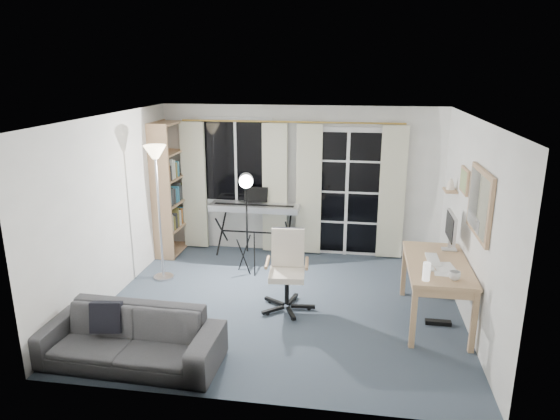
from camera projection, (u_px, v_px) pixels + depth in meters
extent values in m
cube|color=#353F4E|center=(282.00, 305.00, 6.48)|extent=(4.50, 4.00, 0.02)
cube|color=white|center=(236.00, 161.00, 8.10)|extent=(1.20, 0.06, 1.40)
cube|color=black|center=(236.00, 161.00, 8.07)|extent=(1.10, 0.02, 1.30)
cube|color=white|center=(236.00, 161.00, 8.07)|extent=(0.04, 0.03, 1.30)
cube|color=white|center=(347.00, 193.00, 7.97)|extent=(1.32, 0.06, 2.11)
cube|color=black|center=(328.00, 193.00, 7.98)|extent=(0.55, 0.02, 1.95)
cube|color=black|center=(366.00, 194.00, 7.90)|extent=(0.55, 0.02, 1.95)
cube|color=white|center=(347.00, 194.00, 7.93)|extent=(0.05, 0.04, 2.05)
cube|color=white|center=(346.00, 222.00, 8.06)|extent=(1.15, 0.03, 0.03)
cube|color=white|center=(347.00, 192.00, 7.92)|extent=(1.15, 0.03, 0.03)
cube|color=white|center=(348.00, 161.00, 7.79)|extent=(1.15, 0.03, 0.03)
cylinder|color=gold|center=(291.00, 122.00, 7.72)|extent=(3.50, 0.03, 0.03)
cube|color=beige|center=(194.00, 186.00, 8.23)|extent=(0.40, 0.07, 2.10)
cube|color=beige|center=(275.00, 189.00, 8.03)|extent=(0.40, 0.07, 2.10)
cube|color=beige|center=(309.00, 190.00, 7.95)|extent=(0.40, 0.07, 2.10)
cube|color=beige|center=(392.00, 193.00, 7.75)|extent=(0.40, 0.07, 2.10)
cube|color=tan|center=(160.00, 194.00, 7.69)|extent=(0.35, 0.03, 2.16)
cube|color=tan|center=(182.00, 181.00, 8.61)|extent=(0.35, 0.03, 2.16)
cube|color=tan|center=(163.00, 187.00, 8.17)|extent=(0.04, 0.97, 2.16)
cube|color=tan|center=(175.00, 247.00, 8.44)|extent=(0.35, 0.97, 0.03)
cube|color=tan|center=(174.00, 225.00, 8.33)|extent=(0.35, 0.97, 0.03)
cube|color=tan|center=(172.00, 201.00, 8.21)|extent=(0.35, 0.97, 0.03)
cube|color=tan|center=(171.00, 177.00, 8.10)|extent=(0.35, 0.97, 0.03)
cube|color=tan|center=(169.00, 152.00, 7.99)|extent=(0.35, 0.97, 0.03)
cube|color=tan|center=(168.00, 123.00, 7.86)|extent=(0.35, 0.97, 0.03)
cube|color=white|center=(166.00, 223.00, 7.90)|extent=(0.24, 0.06, 0.28)
cube|color=olive|center=(168.00, 223.00, 8.01)|extent=(0.24, 0.05, 0.22)
cube|color=#3D3D3D|center=(170.00, 221.00, 8.09)|extent=(0.24, 0.04, 0.25)
cube|color=olive|center=(172.00, 217.00, 8.16)|extent=(0.24, 0.04, 0.32)
cube|color=white|center=(174.00, 218.00, 8.25)|extent=(0.24, 0.06, 0.25)
cube|color=#C27637|center=(176.00, 216.00, 8.34)|extent=(0.24, 0.04, 0.26)
cube|color=teal|center=(178.00, 214.00, 8.42)|extent=(0.24, 0.05, 0.26)
cube|color=olive|center=(180.00, 213.00, 8.51)|extent=(0.24, 0.04, 0.25)
cube|color=#C27637|center=(181.00, 212.00, 8.58)|extent=(0.24, 0.06, 0.26)
cube|color=#3D3D3D|center=(183.00, 209.00, 8.67)|extent=(0.24, 0.03, 0.28)
cube|color=teal|center=(164.00, 198.00, 7.79)|extent=(0.24, 0.04, 0.30)
cube|color=#3D3D3D|center=(166.00, 197.00, 7.86)|extent=(0.24, 0.06, 0.29)
cube|color=#3D3D3D|center=(168.00, 196.00, 7.97)|extent=(0.24, 0.04, 0.25)
cube|color=teal|center=(170.00, 196.00, 8.05)|extent=(0.24, 0.03, 0.23)
cube|color=teal|center=(172.00, 194.00, 8.12)|extent=(0.24, 0.04, 0.25)
cube|color=#3D3D3D|center=(174.00, 191.00, 8.19)|extent=(0.24, 0.04, 0.30)
cube|color=#3D3D3D|center=(176.00, 192.00, 8.27)|extent=(0.24, 0.05, 0.24)
cube|color=#C6CF4D|center=(177.00, 190.00, 8.36)|extent=(0.24, 0.05, 0.25)
cube|color=olive|center=(179.00, 189.00, 8.44)|extent=(0.24, 0.03, 0.26)
cube|color=#3D3D3D|center=(181.00, 188.00, 8.51)|extent=(0.24, 0.03, 0.25)
cube|color=#C27637|center=(162.00, 172.00, 7.67)|extent=(0.24, 0.04, 0.30)
cube|color=#3D3D3D|center=(164.00, 173.00, 7.76)|extent=(0.24, 0.03, 0.23)
cube|color=white|center=(166.00, 169.00, 7.82)|extent=(0.24, 0.04, 0.32)
cube|color=white|center=(168.00, 169.00, 7.90)|extent=(0.24, 0.04, 0.29)
cube|color=olive|center=(170.00, 170.00, 7.98)|extent=(0.24, 0.04, 0.24)
cube|color=teal|center=(172.00, 169.00, 8.05)|extent=(0.24, 0.05, 0.25)
cylinder|color=#B2B2B7|center=(164.00, 277.00, 7.29)|extent=(0.36, 0.36, 0.03)
cylinder|color=#B2B2B7|center=(159.00, 217.00, 7.03)|extent=(0.04, 0.04, 1.80)
cone|color=#FFE5B2|center=(155.00, 152.00, 6.78)|extent=(0.38, 0.38, 0.19)
cylinder|color=black|center=(222.00, 231.00, 8.18)|extent=(0.03, 0.69, 0.63)
cylinder|color=black|center=(222.00, 231.00, 8.18)|extent=(0.03, 0.69, 0.63)
cylinder|color=black|center=(289.00, 234.00, 8.01)|extent=(0.03, 0.69, 0.63)
cylinder|color=black|center=(289.00, 234.00, 8.01)|extent=(0.03, 0.69, 0.63)
cylinder|color=black|center=(255.00, 232.00, 8.09)|extent=(1.10, 0.03, 0.03)
cube|color=silver|center=(255.00, 207.00, 7.98)|extent=(1.44, 0.37, 0.10)
cube|color=white|center=(253.00, 207.00, 7.88)|extent=(1.32, 0.16, 0.02)
cube|color=black|center=(254.00, 205.00, 7.92)|extent=(1.28, 0.09, 0.01)
cube|color=black|center=(256.00, 194.00, 8.03)|extent=(0.39, 0.08, 0.24)
cylinder|color=black|center=(254.00, 255.00, 7.38)|extent=(0.07, 0.24, 0.63)
cylinder|color=black|center=(244.00, 253.00, 7.46)|extent=(0.23, 0.09, 0.63)
cylinder|color=black|center=(244.00, 258.00, 7.29)|extent=(0.19, 0.17, 0.63)
cylinder|color=black|center=(247.00, 216.00, 7.21)|extent=(0.03, 0.03, 1.08)
cylinder|color=silver|center=(246.00, 181.00, 7.01)|extent=(0.23, 0.15, 0.21)
cylinder|color=white|center=(246.00, 182.00, 6.95)|extent=(0.18, 0.06, 0.18)
cube|color=black|center=(303.00, 306.00, 6.32)|extent=(0.31, 0.07, 0.04)
cylinder|color=black|center=(309.00, 308.00, 6.32)|extent=(0.05, 0.05, 0.05)
cube|color=black|center=(292.00, 299.00, 6.52)|extent=(0.11, 0.31, 0.04)
cylinder|color=black|center=(294.00, 298.00, 6.60)|extent=(0.05, 0.05, 0.05)
cube|color=black|center=(274.00, 301.00, 6.47)|extent=(0.28, 0.20, 0.04)
cylinder|color=black|center=(270.00, 301.00, 6.52)|extent=(0.05, 0.05, 0.05)
cube|color=black|center=(273.00, 310.00, 6.23)|extent=(0.26, 0.23, 0.04)
cylinder|color=black|center=(268.00, 313.00, 6.20)|extent=(0.05, 0.05, 0.05)
cube|color=black|center=(291.00, 313.00, 6.14)|extent=(0.16, 0.30, 0.04)
cylinder|color=black|center=(293.00, 318.00, 6.08)|extent=(0.05, 0.05, 0.05)
cylinder|color=black|center=(287.00, 290.00, 6.28)|extent=(0.06, 0.06, 0.38)
cube|color=silver|center=(287.00, 275.00, 6.22)|extent=(0.47, 0.47, 0.08)
cube|color=silver|center=(288.00, 247.00, 6.34)|extent=(0.42, 0.15, 0.50)
cube|color=black|center=(288.00, 245.00, 6.37)|extent=(0.40, 0.13, 0.46)
cylinder|color=tan|center=(267.00, 262.00, 6.21)|extent=(0.07, 0.38, 0.04)
cylinder|color=tan|center=(307.00, 263.00, 6.18)|extent=(0.07, 0.38, 0.04)
cube|color=tan|center=(438.00, 264.00, 5.87)|extent=(0.71, 1.42, 0.04)
cube|color=tan|center=(437.00, 269.00, 5.89)|extent=(0.67, 1.38, 0.10)
cube|color=tan|center=(413.00, 318.00, 5.39)|extent=(0.06, 0.06, 0.72)
cube|color=tan|center=(474.00, 322.00, 5.30)|extent=(0.06, 0.06, 0.72)
cube|color=tan|center=(404.00, 270.00, 6.65)|extent=(0.06, 0.06, 0.72)
cube|color=tan|center=(453.00, 273.00, 6.56)|extent=(0.06, 0.06, 0.72)
cube|color=silver|center=(449.00, 249.00, 6.26)|extent=(0.18, 0.12, 0.02)
cube|color=silver|center=(450.00, 239.00, 6.22)|extent=(0.04, 0.03, 0.22)
cube|color=silver|center=(451.00, 227.00, 6.18)|extent=(0.04, 0.54, 0.34)
cube|color=black|center=(450.00, 227.00, 6.18)|extent=(0.01, 0.50, 0.30)
cube|color=white|center=(433.00, 260.00, 5.92)|extent=(0.14, 0.42, 0.02)
cube|color=white|center=(432.00, 269.00, 5.64)|extent=(0.06, 0.10, 0.02)
cube|color=white|center=(444.00, 267.00, 5.71)|extent=(0.26, 0.33, 0.01)
cube|color=white|center=(444.00, 274.00, 5.53)|extent=(0.22, 0.17, 0.00)
cube|color=black|center=(427.00, 271.00, 5.45)|extent=(0.05, 0.04, 0.12)
cylinder|color=white|center=(426.00, 271.00, 5.34)|extent=(0.08, 0.08, 0.20)
cube|color=black|center=(438.00, 322.00, 5.96)|extent=(0.30, 0.08, 0.05)
imported|color=silver|center=(455.00, 275.00, 5.36)|extent=(0.12, 0.10, 0.12)
cube|color=tan|center=(480.00, 203.00, 5.39)|extent=(0.04, 0.94, 0.74)
cube|color=white|center=(478.00, 203.00, 5.39)|extent=(0.01, 0.84, 0.64)
cube|color=tan|center=(465.00, 181.00, 6.23)|extent=(0.03, 0.42, 0.32)
cube|color=#4E9C7A|center=(463.00, 181.00, 6.23)|extent=(0.00, 0.36, 0.26)
cube|color=tan|center=(450.00, 190.00, 6.79)|extent=(0.16, 0.30, 0.02)
cone|color=silver|center=(451.00, 184.00, 6.76)|extent=(0.12, 0.12, 0.15)
imported|color=#323234|center=(127.00, 330.00, 5.11)|extent=(1.94, 0.62, 0.75)
cube|color=black|center=(106.00, 317.00, 5.23)|extent=(0.34, 0.22, 0.34)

